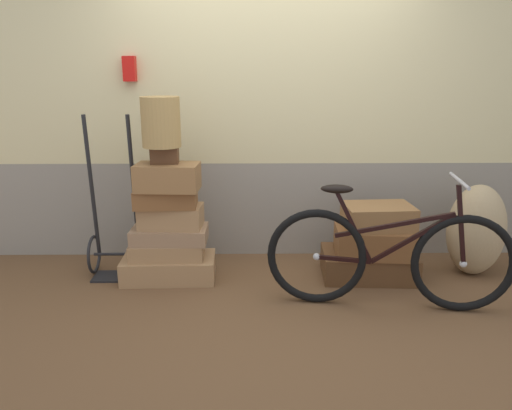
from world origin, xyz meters
TOP-DOWN VIEW (x-y plane):
  - ground at (0.00, 0.00)m, footprint 8.42×5.20m
  - station_building at (0.01, 0.85)m, footprint 6.42×0.74m
  - suitcase_0 at (-0.79, 0.21)m, footprint 0.74×0.40m
  - suitcase_1 at (-0.80, 0.21)m, footprint 0.58×0.33m
  - suitcase_2 at (-0.77, 0.22)m, footprint 0.59×0.32m
  - suitcase_3 at (-0.76, 0.23)m, footprint 0.50×0.30m
  - suitcase_4 at (-0.79, 0.21)m, footprint 0.48×0.29m
  - suitcase_5 at (-0.76, 0.18)m, footprint 0.49×0.31m
  - suitcase_6 at (-0.78, 0.21)m, footprint 0.21×0.15m
  - suitcase_7 at (0.82, 0.23)m, footprint 0.76×0.49m
  - suitcase_8 at (0.85, 0.18)m, footprint 0.63×0.43m
  - suitcase_9 at (0.86, 0.20)m, footprint 0.54×0.39m
  - wicker_basket at (-0.79, 0.20)m, footprint 0.29×0.29m
  - luggage_trolley at (-1.23, 0.33)m, footprint 0.42×0.38m
  - burlap_sack at (1.69, 0.28)m, footprint 0.46×0.39m
  - bicycle at (0.82, -0.29)m, footprint 1.68×0.46m

SIDE VIEW (x-z plane):
  - ground at x=0.00m, z-range -0.06..0.00m
  - suitcase_0 at x=-0.79m, z-range 0.00..0.18m
  - suitcase_7 at x=0.82m, z-range 0.00..0.21m
  - suitcase_1 at x=-0.80m, z-range 0.18..0.31m
  - luggage_trolley at x=-1.23m, z-range -0.36..0.94m
  - suitcase_8 at x=0.85m, z-range 0.21..0.43m
  - bicycle at x=0.82m, z-range -0.10..0.84m
  - suitcase_2 at x=-0.77m, z-range 0.31..0.43m
  - burlap_sack at x=1.69m, z-range 0.00..0.75m
  - suitcase_3 at x=-0.76m, z-range 0.43..0.60m
  - suitcase_9 at x=0.86m, z-range 0.43..0.61m
  - suitcase_4 at x=-0.79m, z-range 0.60..0.74m
  - suitcase_5 at x=-0.76m, z-range 0.74..0.94m
  - suitcase_6 at x=-0.78m, z-range 0.94..1.07m
  - wicker_basket at x=-0.79m, z-range 1.07..1.44m
  - station_building at x=0.01m, z-range 0.01..2.94m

